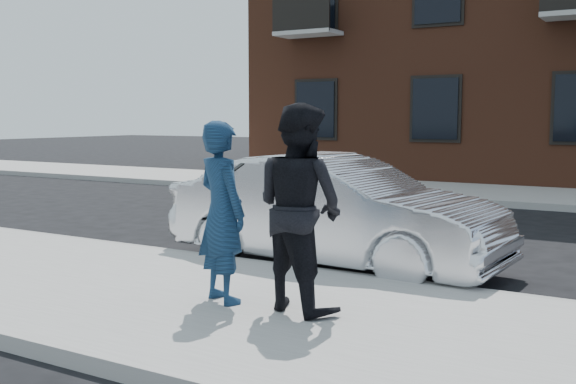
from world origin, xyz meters
The scene contains 8 objects.
ground centered at (0.00, 0.00, 0.00)m, with size 100.00×100.00×0.00m, color black.
near_sidewalk centered at (0.00, -0.25, 0.07)m, with size 50.00×3.50×0.15m, color gray.
near_curb centered at (0.00, 1.55, 0.07)m, with size 50.00×0.10×0.15m, color #999691.
far_sidewalk centered at (0.00, 11.25, 0.07)m, with size 50.00×3.50×0.15m, color gray.
far_curb centered at (0.00, 9.45, 0.07)m, with size 50.00×0.10×0.15m, color #999691.
silver_sedan centered at (-1.58, 2.32, 0.74)m, with size 1.57×4.49×1.48m, color silver.
man_hoodie centered at (-1.56, -0.21, 1.04)m, with size 0.77×0.65×1.79m.
man_peacoat centered at (-0.76, -0.07, 1.13)m, with size 1.12×0.99×1.95m.
Camera 1 is at (2.31, -5.54, 1.97)m, focal length 42.00 mm.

